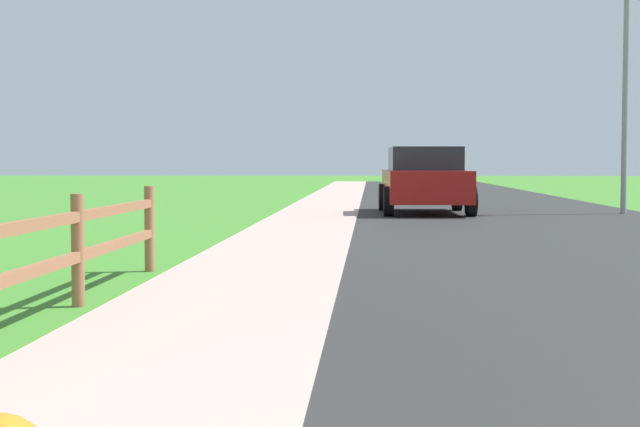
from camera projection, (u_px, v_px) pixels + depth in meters
name	position (u px, v px, depth m)	size (l,w,h in m)	color
ground_plane	(359.00, 208.00, 25.23)	(120.00, 120.00, 0.00)	#3F802B
road_asphalt	(482.00, 205.00, 27.04)	(7.00, 66.00, 0.01)	#2A2A2A
curb_concrete	(257.00, 205.00, 27.39)	(6.00, 66.00, 0.01)	#B79D93
grass_verge	(206.00, 204.00, 27.47)	(5.00, 66.00, 0.00)	#3F802B
parked_suv_red	(425.00, 180.00, 22.72)	(2.20, 4.26, 1.60)	maroon
street_lamp	(631.00, 53.00, 22.28)	(1.17, 0.20, 6.44)	gray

